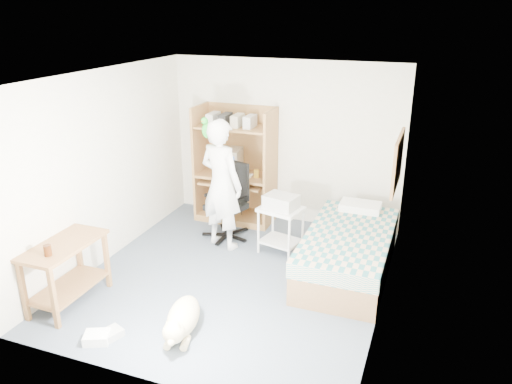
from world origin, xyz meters
TOP-DOWN VIEW (x-y plane):
  - floor at (0.00, 0.00)m, footprint 4.00×4.00m
  - wall_back at (0.00, 2.00)m, footprint 3.60×0.02m
  - wall_right at (1.80, 0.00)m, footprint 0.02×4.00m
  - wall_left at (-1.80, 0.00)m, footprint 0.02×4.00m
  - ceiling at (0.00, 0.00)m, footprint 3.60×4.00m
  - computer_hutch at (-0.70, 1.74)m, footprint 1.20×0.63m
  - bed at (1.30, 0.62)m, footprint 1.02×2.02m
  - side_desk at (-1.55, -1.20)m, footprint 0.50×1.00m
  - corkboard at (1.77, 0.90)m, footprint 0.04×0.94m
  - office_chair at (-0.55, 1.08)m, footprint 0.63×0.63m
  - person at (-0.52, 0.77)m, footprint 0.77×0.62m
  - parrot at (-0.72, 0.78)m, footprint 0.13×0.23m
  - dog at (-0.07, -1.25)m, footprint 0.48×0.98m
  - printer_cart at (0.32, 0.85)m, footprint 0.64×0.55m
  - printer at (0.32, 0.85)m, footprint 0.48×0.41m
  - crt_monitor at (-0.84, 1.75)m, footprint 0.43×0.45m
  - keyboard at (-0.71, 1.58)m, footprint 0.47×0.22m
  - pencil_cup at (-0.33, 1.65)m, footprint 0.08×0.08m
  - drink_glass at (-1.50, -1.48)m, footprint 0.08×0.08m
  - floor_box_a at (-0.81, -1.70)m, footprint 0.31×0.28m
  - floor_box_b at (-0.72, -1.59)m, footprint 0.25×0.27m

SIDE VIEW (x-z plane):
  - floor at x=0.00m, z-range 0.00..0.00m
  - floor_box_b at x=-0.72m, z-range 0.00..0.08m
  - floor_box_a at x=-0.81m, z-range 0.00..0.10m
  - dog at x=-0.07m, z-range -0.02..0.35m
  - bed at x=1.30m, z-range -0.04..0.62m
  - office_chair at x=-0.55m, z-range -0.16..0.94m
  - printer_cart at x=0.32m, z-range 0.11..0.77m
  - side_desk at x=-1.55m, z-range 0.12..0.87m
  - keyboard at x=-0.71m, z-range 0.66..0.69m
  - printer at x=0.32m, z-range 0.66..0.84m
  - drink_glass at x=-1.50m, z-range 0.75..0.87m
  - pencil_cup at x=-0.33m, z-range 0.76..0.88m
  - computer_hutch at x=-0.70m, z-range -0.08..1.72m
  - person at x=-0.52m, z-range 0.00..1.83m
  - crt_monitor at x=-0.84m, z-range 0.77..1.14m
  - wall_back at x=0.00m, z-range 0.00..2.50m
  - wall_right at x=1.80m, z-range 0.00..2.50m
  - wall_left at x=-1.80m, z-range 0.00..2.50m
  - corkboard at x=1.77m, z-range 1.12..1.78m
  - parrot at x=-0.72m, z-range 1.49..1.86m
  - ceiling at x=0.00m, z-range 2.49..2.51m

